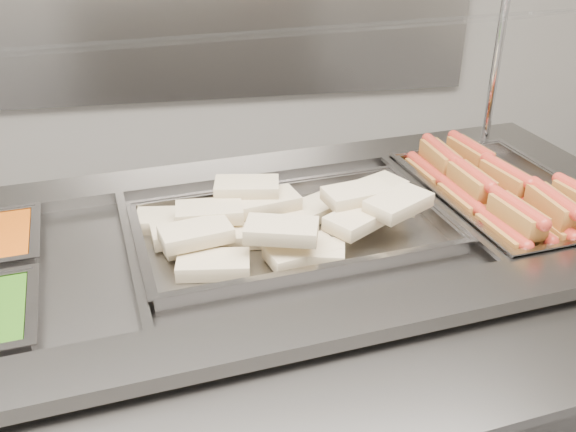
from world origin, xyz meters
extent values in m
cube|color=gray|center=(0.10, 0.37, 0.46)|extent=(1.98, 1.05, 0.91)
cube|color=gray|center=(0.16, 0.01, 0.93)|extent=(1.97, 0.42, 0.03)
cube|color=gray|center=(0.05, 0.73, 0.93)|extent=(1.97, 0.42, 0.03)
cube|color=black|center=(0.10, 0.37, 0.81)|extent=(1.76, 0.84, 0.02)
cube|color=gray|center=(0.55, 0.44, 0.94)|extent=(0.11, 0.59, 0.01)
cube|color=gray|center=(-0.21, 0.33, 0.94)|extent=(0.11, 0.59, 0.01)
cube|color=gray|center=(0.18, -0.16, 0.89)|extent=(1.90, 0.53, 0.02)
cylinder|color=#B8B8BC|center=(0.86, 0.83, 1.17)|extent=(0.03, 0.03, 0.46)
cube|color=silver|center=(0.07, 0.58, 1.34)|extent=(1.75, 0.55, 0.09)
cube|color=#974F1F|center=(0.65, 0.27, 0.92)|extent=(0.08, 0.16, 0.05)
cylinder|color=red|center=(0.65, 0.27, 0.94)|extent=(0.06, 0.18, 0.03)
cube|color=#974F1F|center=(0.62, 0.45, 0.92)|extent=(0.08, 0.16, 0.05)
cylinder|color=red|center=(0.62, 0.45, 0.94)|extent=(0.06, 0.18, 0.03)
cube|color=#974F1F|center=(0.59, 0.63, 0.92)|extent=(0.08, 0.16, 0.05)
cylinder|color=red|center=(0.59, 0.63, 0.94)|extent=(0.06, 0.18, 0.03)
cube|color=#974F1F|center=(0.71, 0.28, 0.92)|extent=(0.08, 0.16, 0.05)
cylinder|color=red|center=(0.71, 0.28, 0.94)|extent=(0.06, 0.18, 0.03)
cube|color=#974F1F|center=(0.69, 0.46, 0.92)|extent=(0.08, 0.16, 0.05)
cylinder|color=red|center=(0.69, 0.46, 0.94)|extent=(0.06, 0.18, 0.03)
cube|color=#974F1F|center=(0.66, 0.64, 0.92)|extent=(0.08, 0.16, 0.05)
cylinder|color=red|center=(0.66, 0.64, 0.94)|extent=(0.06, 0.18, 0.03)
cube|color=#974F1F|center=(0.78, 0.29, 0.92)|extent=(0.07, 0.16, 0.05)
cylinder|color=red|center=(0.78, 0.29, 0.94)|extent=(0.05, 0.18, 0.03)
cube|color=#974F1F|center=(0.75, 0.47, 0.92)|extent=(0.08, 0.16, 0.05)
cylinder|color=red|center=(0.75, 0.47, 0.94)|extent=(0.06, 0.18, 0.03)
cube|color=#974F1F|center=(0.72, 0.65, 0.92)|extent=(0.08, 0.16, 0.05)
cylinder|color=red|center=(0.72, 0.65, 0.94)|extent=(0.06, 0.18, 0.03)
cube|color=#974F1F|center=(0.84, 0.30, 0.92)|extent=(0.07, 0.16, 0.05)
cylinder|color=red|center=(0.84, 0.30, 0.94)|extent=(0.05, 0.18, 0.03)
cube|color=#974F1F|center=(0.82, 0.48, 0.92)|extent=(0.08, 0.16, 0.05)
cylinder|color=red|center=(0.82, 0.48, 0.94)|extent=(0.06, 0.18, 0.03)
cube|color=#974F1F|center=(0.79, 0.66, 0.92)|extent=(0.07, 0.16, 0.05)
cylinder|color=red|center=(0.79, 0.66, 0.94)|extent=(0.05, 0.18, 0.03)
cube|color=#974F1F|center=(0.68, 0.27, 0.98)|extent=(0.08, 0.16, 0.05)
cylinder|color=red|center=(0.68, 0.27, 1.00)|extent=(0.06, 0.18, 0.03)
cube|color=#974F1F|center=(0.65, 0.46, 0.98)|extent=(0.07, 0.16, 0.05)
cylinder|color=red|center=(0.65, 0.46, 1.00)|extent=(0.05, 0.18, 0.03)
cube|color=#974F1F|center=(0.63, 0.63, 0.98)|extent=(0.07, 0.16, 0.05)
cylinder|color=red|center=(0.63, 0.63, 1.00)|extent=(0.05, 0.17, 0.03)
cube|color=#974F1F|center=(0.78, 0.30, 0.98)|extent=(0.07, 0.16, 0.05)
cylinder|color=red|center=(0.78, 0.30, 1.00)|extent=(0.04, 0.17, 0.03)
cube|color=#974F1F|center=(0.75, 0.46, 0.98)|extent=(0.09, 0.17, 0.05)
cylinder|color=red|center=(0.75, 0.46, 1.00)|extent=(0.07, 0.18, 0.03)
cube|color=#974F1F|center=(0.72, 0.64, 0.98)|extent=(0.08, 0.16, 0.05)
cylinder|color=red|center=(0.72, 0.64, 1.00)|extent=(0.06, 0.18, 0.03)
cube|color=#CDB189|center=(-0.03, 0.25, 0.93)|extent=(0.17, 0.11, 0.03)
cube|color=#CDB189|center=(0.17, 0.26, 0.93)|extent=(0.17, 0.13, 0.03)
cube|color=#CDB189|center=(0.01, 0.37, 0.93)|extent=(0.16, 0.10, 0.03)
cube|color=#CDB189|center=(0.22, 0.45, 0.93)|extent=(0.18, 0.16, 0.03)
cube|color=#CDB189|center=(-0.07, 0.36, 0.93)|extent=(0.18, 0.13, 0.03)
cube|color=#CDB189|center=(-0.09, 0.39, 0.94)|extent=(0.17, 0.11, 0.03)
cube|color=#CDB189|center=(-0.13, 0.47, 0.93)|extent=(0.17, 0.11, 0.03)
cube|color=#CDB189|center=(0.18, 0.26, 0.93)|extent=(0.17, 0.13, 0.03)
cube|color=#CDB189|center=(-0.03, 0.42, 0.97)|extent=(0.16, 0.09, 0.03)
cube|color=#CDB189|center=(-0.06, 0.32, 0.97)|extent=(0.17, 0.12, 0.03)
cube|color=#CDB189|center=(0.31, 0.33, 0.97)|extent=(0.18, 0.16, 0.03)
cube|color=#CDB189|center=(0.11, 0.46, 0.96)|extent=(0.17, 0.12, 0.03)
cube|color=#CDB189|center=(0.39, 0.40, 0.97)|extent=(0.17, 0.12, 0.03)
cube|color=#CDB189|center=(0.40, 0.48, 0.96)|extent=(0.18, 0.15, 0.03)
cube|color=#CDB189|center=(0.12, 0.26, 0.99)|extent=(0.18, 0.13, 0.03)
cube|color=#CDB189|center=(0.41, 0.34, 1.00)|extent=(0.18, 0.16, 0.03)
cube|color=#CDB189|center=(0.33, 0.40, 1.00)|extent=(0.17, 0.12, 0.03)
cube|color=#CDB189|center=(0.07, 0.49, 0.99)|extent=(0.17, 0.11, 0.03)
camera|label=1|loc=(-0.07, -0.93, 1.68)|focal=40.00mm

